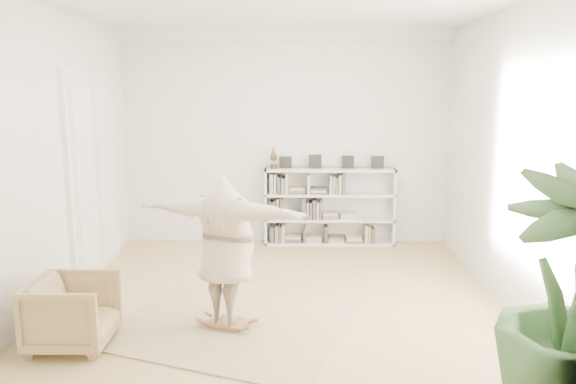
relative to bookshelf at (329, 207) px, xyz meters
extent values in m
plane|color=tan|center=(-0.74, -2.82, -0.64)|extent=(6.00, 6.00, 0.00)
plane|color=silver|center=(-0.74, 0.18, 1.16)|extent=(5.50, 0.00, 5.50)
plane|color=silver|center=(-0.74, -5.82, 1.16)|extent=(5.50, 0.00, 5.50)
plane|color=silver|center=(-3.49, -2.82, 1.16)|extent=(0.00, 6.00, 6.00)
plane|color=silver|center=(2.01, -2.82, 1.16)|extent=(0.00, 6.00, 6.00)
plane|color=white|center=(-0.74, -2.82, 2.96)|extent=(6.00, 6.00, 0.00)
cube|color=white|center=(-0.74, 0.12, 2.87)|extent=(5.50, 0.12, 0.18)
cube|color=white|center=(-3.45, -1.52, 0.76)|extent=(0.08, 1.78, 2.92)
cube|color=silver|center=(-3.43, -1.92, 0.76)|extent=(0.06, 0.78, 2.80)
cube|color=silver|center=(-3.43, -1.12, 0.76)|extent=(0.06, 0.78, 2.80)
cube|color=silver|center=(-1.07, -0.01, 0.01)|extent=(0.04, 0.35, 1.30)
cube|color=silver|center=(1.09, -0.01, 0.01)|extent=(0.04, 0.35, 1.30)
cube|color=silver|center=(0.01, 0.14, 0.01)|extent=(2.20, 0.04, 1.30)
cube|color=silver|center=(0.01, -0.01, -0.62)|extent=(2.20, 0.35, 0.04)
cube|color=silver|center=(0.01, -0.01, -0.21)|extent=(2.20, 0.35, 0.04)
cube|color=silver|center=(0.01, -0.01, 0.22)|extent=(2.20, 0.35, 0.04)
cube|color=silver|center=(0.01, -0.01, 0.64)|extent=(2.20, 0.35, 0.04)
cube|color=black|center=(-0.74, 0.04, 0.78)|extent=(0.18, 0.07, 0.24)
cube|color=black|center=(-0.24, 0.04, 0.78)|extent=(0.18, 0.07, 0.24)
cube|color=black|center=(0.31, 0.04, 0.78)|extent=(0.18, 0.07, 0.24)
cube|color=black|center=(0.81, 0.04, 0.78)|extent=(0.18, 0.07, 0.24)
imported|color=tan|center=(-2.82, -3.99, -0.27)|extent=(0.82, 0.80, 0.74)
cube|color=tan|center=(-1.30, -3.51, -0.63)|extent=(3.03, 2.73, 0.02)
cube|color=brown|center=(-1.30, -3.51, -0.57)|extent=(0.52, 0.41, 0.03)
cube|color=brown|center=(-1.30, -3.51, -0.60)|extent=(0.31, 0.15, 0.04)
cube|color=brown|center=(-1.30, -3.51, -0.60)|extent=(0.31, 0.15, 0.04)
cube|color=brown|center=(-1.30, -3.51, -0.57)|extent=(0.18, 0.10, 0.09)
cube|color=brown|center=(-1.30, -3.51, -0.57)|extent=(0.18, 0.10, 0.09)
imported|color=#BDA98E|center=(-1.30, -3.51, 0.30)|extent=(2.07, 1.20, 1.63)
imported|color=#2D4E27|center=(1.56, -5.37, 0.40)|extent=(1.18, 1.18, 2.06)
camera|label=1|loc=(-0.51, -9.36, 1.98)|focal=35.00mm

